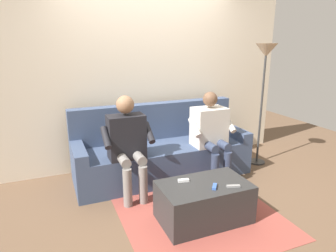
{
  "coord_description": "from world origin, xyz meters",
  "views": [
    {
      "loc": [
        1.37,
        3.43,
        1.77
      ],
      "look_at": [
        0.0,
        0.1,
        0.75
      ],
      "focal_mm": 32.13,
      "sensor_mm": 36.0,
      "label": 1
    }
  ],
  "objects_px": {
    "remote_blue": "(215,187)",
    "remote_gray": "(233,186)",
    "floor_lamp": "(265,63)",
    "coffee_table": "(204,202)",
    "person_left_seated": "(211,130)",
    "remote_white": "(183,180)",
    "couch": "(161,152)",
    "person_right_seated": "(128,141)"
  },
  "relations": [
    {
      "from": "remote_blue",
      "to": "floor_lamp",
      "type": "relative_size",
      "value": 0.06
    },
    {
      "from": "couch",
      "to": "remote_blue",
      "type": "distance_m",
      "value": 1.31
    },
    {
      "from": "coffee_table",
      "to": "person_right_seated",
      "type": "height_order",
      "value": "person_right_seated"
    },
    {
      "from": "person_left_seated",
      "to": "floor_lamp",
      "type": "bearing_deg",
      "value": -169.36
    },
    {
      "from": "couch",
      "to": "coffee_table",
      "type": "distance_m",
      "value": 1.2
    },
    {
      "from": "remote_blue",
      "to": "remote_gray",
      "type": "xyz_separation_m",
      "value": [
        -0.18,
        0.06,
        -0.0
      ]
    },
    {
      "from": "couch",
      "to": "remote_gray",
      "type": "bearing_deg",
      "value": 99.44
    },
    {
      "from": "person_right_seated",
      "to": "remote_white",
      "type": "height_order",
      "value": "person_right_seated"
    },
    {
      "from": "couch",
      "to": "floor_lamp",
      "type": "height_order",
      "value": "floor_lamp"
    },
    {
      "from": "person_left_seated",
      "to": "remote_blue",
      "type": "relative_size",
      "value": 10.38
    },
    {
      "from": "remote_gray",
      "to": "couch",
      "type": "bearing_deg",
      "value": -63.35
    },
    {
      "from": "remote_blue",
      "to": "floor_lamp",
      "type": "height_order",
      "value": "floor_lamp"
    },
    {
      "from": "person_left_seated",
      "to": "remote_white",
      "type": "height_order",
      "value": "person_left_seated"
    },
    {
      "from": "person_right_seated",
      "to": "floor_lamp",
      "type": "relative_size",
      "value": 0.68
    },
    {
      "from": "floor_lamp",
      "to": "coffee_table",
      "type": "bearing_deg",
      "value": 34.56
    },
    {
      "from": "person_left_seated",
      "to": "floor_lamp",
      "type": "distance_m",
      "value": 1.25
    },
    {
      "from": "person_left_seated",
      "to": "couch",
      "type": "bearing_deg",
      "value": -32.12
    },
    {
      "from": "person_left_seated",
      "to": "remote_blue",
      "type": "height_order",
      "value": "person_left_seated"
    },
    {
      "from": "remote_blue",
      "to": "remote_gray",
      "type": "bearing_deg",
      "value": 107.92
    },
    {
      "from": "remote_gray",
      "to": "coffee_table",
      "type": "bearing_deg",
      "value": -19.4
    },
    {
      "from": "couch",
      "to": "coffee_table",
      "type": "bearing_deg",
      "value": 90.0
    },
    {
      "from": "coffee_table",
      "to": "person_left_seated",
      "type": "distance_m",
      "value": 1.11
    },
    {
      "from": "person_left_seated",
      "to": "floor_lamp",
      "type": "relative_size",
      "value": 0.66
    },
    {
      "from": "person_right_seated",
      "to": "floor_lamp",
      "type": "bearing_deg",
      "value": -174.26
    },
    {
      "from": "remote_blue",
      "to": "remote_white",
      "type": "relative_size",
      "value": 1.0
    },
    {
      "from": "couch",
      "to": "remote_blue",
      "type": "xyz_separation_m",
      "value": [
        -0.05,
        1.3,
        0.1
      ]
    },
    {
      "from": "couch",
      "to": "person_left_seated",
      "type": "height_order",
      "value": "person_left_seated"
    },
    {
      "from": "remote_white",
      "to": "floor_lamp",
      "type": "xyz_separation_m",
      "value": [
        -1.65,
        -0.9,
        1.07
      ]
    },
    {
      "from": "coffee_table",
      "to": "person_left_seated",
      "type": "xyz_separation_m",
      "value": [
        -0.56,
        -0.85,
        0.46
      ]
    },
    {
      "from": "couch",
      "to": "person_left_seated",
      "type": "bearing_deg",
      "value": 147.88
    },
    {
      "from": "remote_blue",
      "to": "remote_white",
      "type": "distance_m",
      "value": 0.32
    },
    {
      "from": "remote_blue",
      "to": "remote_gray",
      "type": "height_order",
      "value": "remote_blue"
    },
    {
      "from": "coffee_table",
      "to": "remote_white",
      "type": "xyz_separation_m",
      "value": [
        0.17,
        -0.12,
        0.21
      ]
    },
    {
      "from": "person_right_seated",
      "to": "coffee_table",
      "type": "bearing_deg",
      "value": 124.3
    },
    {
      "from": "remote_white",
      "to": "remote_gray",
      "type": "distance_m",
      "value": 0.49
    },
    {
      "from": "remote_blue",
      "to": "couch",
      "type": "bearing_deg",
      "value": -140.9
    },
    {
      "from": "person_left_seated",
      "to": "person_right_seated",
      "type": "height_order",
      "value": "person_right_seated"
    },
    {
      "from": "person_right_seated",
      "to": "remote_white",
      "type": "bearing_deg",
      "value": 119.08
    },
    {
      "from": "remote_white",
      "to": "remote_gray",
      "type": "relative_size",
      "value": 0.85
    },
    {
      "from": "remote_gray",
      "to": "remote_blue",
      "type": "bearing_deg",
      "value": -1.71
    },
    {
      "from": "remote_white",
      "to": "person_right_seated",
      "type": "bearing_deg",
      "value": 130.52
    },
    {
      "from": "person_right_seated",
      "to": "couch",
      "type": "bearing_deg",
      "value": -145.63
    }
  ]
}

